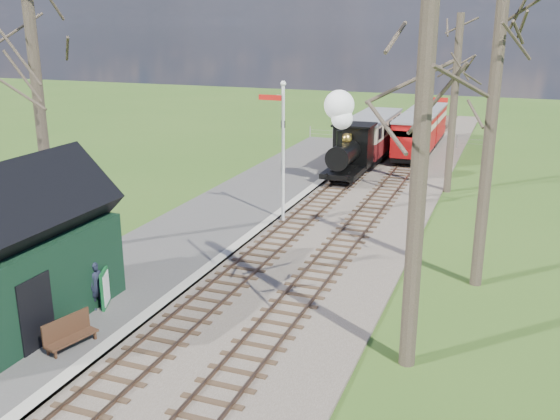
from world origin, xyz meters
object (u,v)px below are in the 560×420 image
at_px(semaphore_far, 424,133).
at_px(locomotive, 348,141).
at_px(station_shed, 14,255).
at_px(red_carriage_b, 427,124).
at_px(person, 97,285).
at_px(red_carriage_a, 414,137).
at_px(sign_board, 105,288).
at_px(semaphore_near, 282,142).
at_px(bench, 69,333).
at_px(coach, 372,134).

relative_size(semaphore_far, locomotive, 1.14).
xyz_separation_m(station_shed, red_carriage_b, (6.90, 32.39, -0.70)).
height_order(red_carriage_b, person, red_carriage_b).
relative_size(red_carriage_a, sign_board, 4.56).
bearing_deg(semaphore_far, semaphore_near, -130.60).
bearing_deg(person, bench, -149.71).
distance_m(sign_board, bench, 2.47).
height_order(semaphore_far, red_carriage_b, semaphore_far).
relative_size(station_shed, coach, 0.78).
xyz_separation_m(semaphore_near, locomotive, (0.76, 8.25, -1.33)).
xyz_separation_m(station_shed, bench, (2.21, -0.65, -1.67)).
bearing_deg(red_carriage_b, sign_board, -99.72).
distance_m(bench, person, 2.33).
relative_size(red_carriage_b, bench, 3.51).
distance_m(semaphore_near, semaphore_far, 7.91).
distance_m(station_shed, red_carriage_b, 33.12).
xyz_separation_m(coach, sign_board, (-2.65, -24.57, -0.89)).
relative_size(coach, red_carriage_b, 1.50).
distance_m(sign_board, person, 0.29).
distance_m(red_carriage_a, bench, 27.95).
bearing_deg(coach, red_carriage_a, 12.26).
relative_size(locomotive, red_carriage_a, 0.94).
xyz_separation_m(semaphore_far, red_carriage_b, (-1.77, 14.39, -1.79)).
xyz_separation_m(semaphore_far, bench, (-6.46, -18.65, -2.76)).
xyz_separation_m(station_shed, sign_board, (1.65, 1.75, -1.48)).
height_order(sign_board, bench, sign_board).
bearing_deg(person, semaphore_far, -10.75).
xyz_separation_m(sign_board, bench, (0.56, -2.40, -0.20)).
bearing_deg(sign_board, red_carriage_b, 80.28).
height_order(red_carriage_b, bench, red_carriage_b).
distance_m(locomotive, red_carriage_b, 12.44).
xyz_separation_m(station_shed, coach, (4.30, 26.32, -0.59)).
xyz_separation_m(semaphore_far, locomotive, (-4.39, 2.25, -1.06)).
bearing_deg(sign_board, coach, 83.84).
height_order(semaphore_near, person, semaphore_near).
distance_m(coach, red_carriage_a, 2.66).
height_order(red_carriage_a, person, red_carriage_a).
height_order(station_shed, red_carriage_a, station_shed).
bearing_deg(red_carriage_b, station_shed, -102.02).
distance_m(station_shed, person, 2.54).
distance_m(semaphore_far, red_carriage_b, 14.60).
relative_size(semaphore_far, bench, 3.74).
bearing_deg(bench, red_carriage_b, 81.92).
relative_size(red_carriage_b, person, 3.59).
distance_m(semaphore_near, person, 10.97).
bearing_deg(station_shed, red_carriage_a, 75.61).
distance_m(semaphore_near, sign_board, 10.80).
xyz_separation_m(sign_board, person, (-0.14, -0.20, 0.16)).
bearing_deg(person, locomotive, 4.33).
bearing_deg(bench, station_shed, 163.58).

